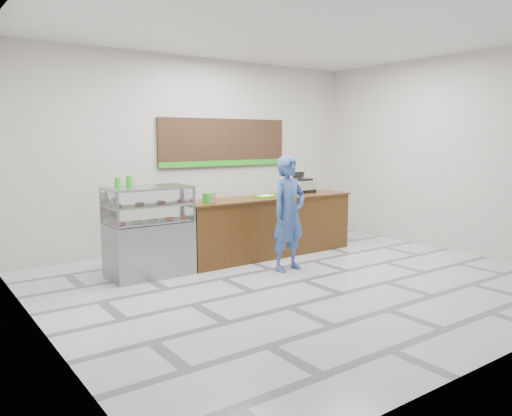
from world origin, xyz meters
TOP-DOWN VIEW (x-y plane):
  - floor at (0.00, 0.00)m, footprint 7.00×7.00m
  - back_wall at (0.00, 3.00)m, footprint 7.00×0.00m
  - ceiling at (0.00, 0.00)m, footprint 7.00×7.00m
  - sales_counter at (0.55, 1.55)m, footprint 3.26×0.76m
  - display_case at (-1.67, 1.55)m, footprint 1.22×0.72m
  - menu_board at (0.55, 2.96)m, footprint 2.80×0.06m
  - cash_register at (1.43, 1.74)m, footprint 0.43×0.45m
  - card_terminal at (1.06, 1.61)m, footprint 0.09×0.16m
  - serving_tray at (0.50, 1.58)m, footprint 0.46×0.40m
  - napkin_box at (-0.95, 1.57)m, footprint 0.16×0.16m
  - straw_cup at (-0.95, 1.55)m, footprint 0.08×0.08m
  - promo_box at (-0.73, 1.38)m, footprint 0.21×0.17m
  - donut_decal at (0.84, 1.49)m, footprint 0.14×0.14m
  - green_cup_left at (-2.05, 1.72)m, footprint 0.09×0.09m
  - green_cup_right at (-1.86, 1.75)m, footprint 0.10×0.10m
  - customer at (0.21, 0.59)m, footprint 0.68×0.49m

SIDE VIEW (x-z plane):
  - floor at x=0.00m, z-range 0.00..0.00m
  - sales_counter at x=0.55m, z-range 0.00..1.03m
  - display_case at x=-1.67m, z-range 0.01..1.34m
  - customer at x=0.21m, z-range 0.00..1.76m
  - donut_decal at x=0.84m, z-range 1.03..1.03m
  - serving_tray at x=0.50m, z-range 1.03..1.05m
  - card_terminal at x=1.06m, z-range 1.03..1.07m
  - napkin_box at x=-0.95m, z-range 1.03..1.14m
  - straw_cup at x=-0.95m, z-range 1.03..1.15m
  - promo_box at x=-0.73m, z-range 1.03..1.19m
  - cash_register at x=1.43m, z-range 0.98..1.37m
  - green_cup_left at x=-2.05m, z-range 1.33..1.47m
  - green_cup_right at x=-1.86m, z-range 1.33..1.48m
  - back_wall at x=0.00m, z-range -1.75..5.25m
  - menu_board at x=0.55m, z-range 1.48..2.38m
  - ceiling at x=0.00m, z-range 3.50..3.50m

